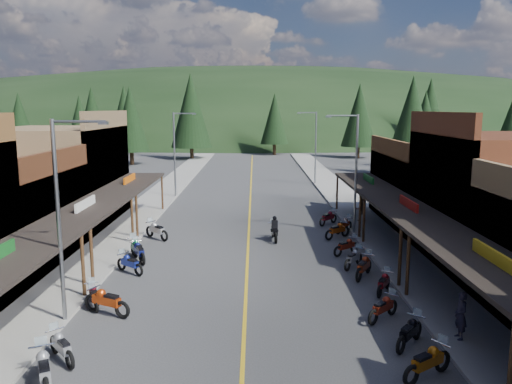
{
  "coord_description": "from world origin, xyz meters",
  "views": [
    {
      "loc": [
        0.4,
        -24.61,
        8.39
      ],
      "look_at": [
        0.49,
        7.35,
        3.0
      ],
      "focal_mm": 35.0,
      "sensor_mm": 36.0,
      "label": 1
    }
  ],
  "objects_px": {
    "rider_on_bike": "(274,230)",
    "bike_west_8": "(139,251)",
    "pine_8": "(80,127)",
    "bike_west_7": "(130,263)",
    "pine_4": "(359,115)",
    "bike_east_5": "(383,307)",
    "streetlight_3": "(314,144)",
    "bike_east_3": "(428,361)",
    "pine_3": "(274,119)",
    "shop_west_3": "(59,176)",
    "pedestrian_east_a": "(461,315)",
    "bike_west_10": "(157,230)",
    "bike_east_10": "(337,229)",
    "shop_east_2": "(503,200)",
    "streetlight_0": "(62,213)",
    "bike_west_6": "(94,295)",
    "bike_east_9": "(346,245)",
    "bike_east_12": "(328,217)",
    "bike_west_3": "(44,368)",
    "bike_east_4": "(410,331)",
    "shop_east_3": "(437,189)",
    "pine_10": "(130,119)",
    "pine_7": "(92,114)",
    "bike_east_7": "(364,266)",
    "pine_5": "(430,110)",
    "bike_west_5": "(107,300)",
    "pine_11": "(412,118)",
    "pine_9": "(425,123)",
    "bike_west_4": "(61,345)",
    "pine_0": "(20,119)",
    "bike_east_11": "(344,224)",
    "bike_east_6": "(384,282)",
    "pine_1": "(124,114)",
    "bike_east_8": "(353,257)",
    "streetlight_1": "(176,151)",
    "pine_2": "(191,111)",
    "pedestrian_east_b": "(361,209)",
    "streetlight_2": "(354,168)"
  },
  "relations": [
    {
      "from": "bike_west_6",
      "to": "pine_0",
      "type": "bearing_deg",
      "value": 91.04
    },
    {
      "from": "bike_east_3",
      "to": "bike_east_7",
      "type": "distance_m",
      "value": 9.49
    },
    {
      "from": "pedestrian_east_a",
      "to": "pine_7",
      "type": "bearing_deg",
      "value": -154.76
    },
    {
      "from": "shop_west_3",
      "to": "bike_east_9",
      "type": "relative_size",
      "value": 5.54
    },
    {
      "from": "bike_west_10",
      "to": "bike_east_5",
      "type": "distance_m",
      "value": 16.97
    },
    {
      "from": "pine_8",
      "to": "bike_west_7",
      "type": "bearing_deg",
      "value": -68.22
    },
    {
      "from": "shop_east_3",
      "to": "pine_1",
      "type": "distance_m",
      "value": 69.95
    },
    {
      "from": "pine_4",
      "to": "bike_east_5",
      "type": "bearing_deg",
      "value": -100.73
    },
    {
      "from": "bike_west_6",
      "to": "streetlight_3",
      "type": "bearing_deg",
      "value": 42.92
    },
    {
      "from": "pine_8",
      "to": "bike_west_7",
      "type": "height_order",
      "value": "pine_8"
    },
    {
      "from": "bike_west_4",
      "to": "bike_east_3",
      "type": "distance_m",
      "value": 11.92
    },
    {
      "from": "bike_west_4",
      "to": "bike_east_11",
      "type": "xyz_separation_m",
      "value": [
        12.55,
        17.57,
        0.01
      ]
    },
    {
      "from": "pine_10",
      "to": "bike_east_9",
      "type": "bearing_deg",
      "value": -63.13
    },
    {
      "from": "bike_east_3",
      "to": "bike_east_9",
      "type": "relative_size",
      "value": 1.1
    },
    {
      "from": "shop_east_3",
      "to": "bike_east_5",
      "type": "height_order",
      "value": "shop_east_3"
    },
    {
      "from": "bike_east_4",
      "to": "bike_west_7",
      "type": "bearing_deg",
      "value": -174.77
    },
    {
      "from": "bike_west_7",
      "to": "bike_west_8",
      "type": "xyz_separation_m",
      "value": [
        0.01,
        2.0,
        0.05
      ]
    },
    {
      "from": "pine_5",
      "to": "bike_west_5",
      "type": "height_order",
      "value": "pine_5"
    },
    {
      "from": "bike_west_10",
      "to": "pine_7",
      "type": "bearing_deg",
      "value": 64.76
    },
    {
      "from": "streetlight_3",
      "to": "bike_east_10",
      "type": "relative_size",
      "value": 3.78
    },
    {
      "from": "pine_4",
      "to": "pedestrian_east_a",
      "type": "relative_size",
      "value": 7.11
    },
    {
      "from": "rider_on_bike",
      "to": "bike_west_8",
      "type": "bearing_deg",
      "value": -154.33
    },
    {
      "from": "pine_11",
      "to": "bike_east_9",
      "type": "xyz_separation_m",
      "value": [
        -14.3,
        -34.78,
        -6.62
      ]
    },
    {
      "from": "pedestrian_east_a",
      "to": "pedestrian_east_b",
      "type": "bearing_deg",
      "value": 178.58
    },
    {
      "from": "streetlight_3",
      "to": "bike_east_3",
      "type": "relative_size",
      "value": 3.69
    },
    {
      "from": "pine_10",
      "to": "pine_7",
      "type": "bearing_deg",
      "value": 118.3
    },
    {
      "from": "bike_west_8",
      "to": "pine_9",
      "type": "bearing_deg",
      "value": 27.29
    },
    {
      "from": "bike_west_4",
      "to": "bike_east_12",
      "type": "xyz_separation_m",
      "value": [
        11.81,
        19.8,
        0.02
      ]
    },
    {
      "from": "pine_11",
      "to": "bike_west_4",
      "type": "distance_m",
      "value": 54.18
    },
    {
      "from": "pine_8",
      "to": "rider_on_bike",
      "type": "distance_m",
      "value": 41.44
    },
    {
      "from": "bike_west_6",
      "to": "bike_east_6",
      "type": "relative_size",
      "value": 1.02
    },
    {
      "from": "bike_west_3",
      "to": "bike_east_4",
      "type": "bearing_deg",
      "value": -13.82
    },
    {
      "from": "shop_west_3",
      "to": "streetlight_0",
      "type": "bearing_deg",
      "value": -68.45
    },
    {
      "from": "streetlight_1",
      "to": "pine_2",
      "type": "relative_size",
      "value": 0.57
    },
    {
      "from": "shop_east_2",
      "to": "bike_east_3",
      "type": "height_order",
      "value": "shop_east_2"
    },
    {
      "from": "pine_1",
      "to": "bike_east_8",
      "type": "distance_m",
      "value": 75.52
    },
    {
      "from": "pine_5",
      "to": "bike_east_10",
      "type": "bearing_deg",
      "value": -113.43
    },
    {
      "from": "shop_west_3",
      "to": "pedestrian_east_a",
      "type": "relative_size",
      "value": 6.2
    },
    {
      "from": "shop_east_2",
      "to": "streetlight_0",
      "type": "bearing_deg",
      "value": -159.63
    },
    {
      "from": "pine_8",
      "to": "bike_east_5",
      "type": "distance_m",
      "value": 53.69
    },
    {
      "from": "bike_east_10",
      "to": "bike_east_12",
      "type": "distance_m",
      "value": 3.87
    },
    {
      "from": "bike_west_6",
      "to": "bike_east_5",
      "type": "relative_size",
      "value": 0.96
    },
    {
      "from": "shop_east_3",
      "to": "bike_east_3",
      "type": "height_order",
      "value": "shop_east_3"
    },
    {
      "from": "shop_west_3",
      "to": "bike_west_7",
      "type": "distance_m",
      "value": 14.05
    },
    {
      "from": "pine_5",
      "to": "pine_7",
      "type": "xyz_separation_m",
      "value": [
        -66.0,
        4.0,
        -0.75
      ]
    },
    {
      "from": "streetlight_2",
      "to": "pedestrian_east_b",
      "type": "bearing_deg",
      "value": 69.42
    },
    {
      "from": "shop_west_3",
      "to": "bike_east_10",
      "type": "xyz_separation_m",
      "value": [
        19.57,
        -4.41,
        -2.91
      ]
    },
    {
      "from": "shop_east_2",
      "to": "bike_east_5",
      "type": "xyz_separation_m",
      "value": [
        -8.25,
        -7.47,
        -2.96
      ]
    },
    {
      "from": "shop_east_2",
      "to": "streetlight_0",
      "type": "distance_m",
      "value": 22.14
    },
    {
      "from": "streetlight_3",
      "to": "pine_3",
      "type": "distance_m",
      "value": 36.18
    }
  ]
}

